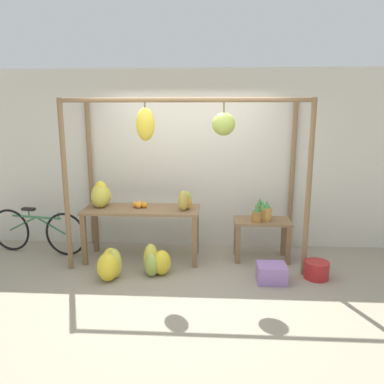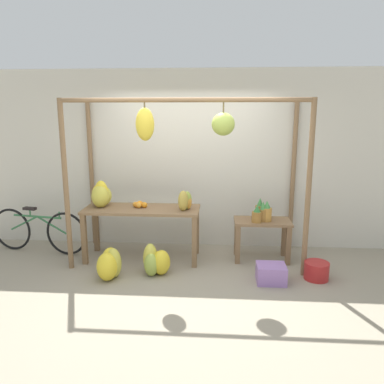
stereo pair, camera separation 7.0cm
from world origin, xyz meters
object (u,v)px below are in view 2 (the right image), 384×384
banana_pile_on_table (101,195)px  papaya_pile (186,201)px  blue_bucket (316,271)px  parked_bicycle (38,230)px  fruit_crate_white (271,274)px  banana_pile_ground_right (155,262)px  orange_pile (140,205)px  banana_pile_ground_left (110,264)px  pineapple_cluster (262,212)px

banana_pile_on_table → papaya_pile: 1.27m
blue_bucket → parked_bicycle: bearing=170.5°
fruit_crate_white → parked_bicycle: size_ratio=0.23×
parked_bicycle → banana_pile_ground_right: bearing=-19.5°
parked_bicycle → papaya_pile: 2.39m
orange_pile → papaya_pile: 0.70m
banana_pile_ground_left → parked_bicycle: parked_bicycle is taller
fruit_crate_white → blue_bucket: fruit_crate_white is taller
banana_pile_ground_right → parked_bicycle: (-1.94, 0.69, 0.17)m
blue_bucket → parked_bicycle: size_ratio=0.20×
pineapple_cluster → banana_pile_ground_left: 2.24m
orange_pile → pineapple_cluster: pineapple_cluster is taller
pineapple_cluster → blue_bucket: (0.67, -0.61, -0.61)m
blue_bucket → papaya_pile: size_ratio=1.01×
orange_pile → parked_bicycle: size_ratio=0.14×
fruit_crate_white → pineapple_cluster: bearing=94.6°
banana_pile_ground_right → fruit_crate_white: bearing=-5.0°
blue_bucket → banana_pile_ground_right: bearing=-179.9°
banana_pile_on_table → blue_bucket: banana_pile_on_table is taller
orange_pile → parked_bicycle: orange_pile is taller
blue_bucket → banana_pile_on_table: bearing=168.9°
banana_pile_ground_left → banana_pile_ground_right: (0.57, 0.16, -0.01)m
banana_pile_ground_left → blue_bucket: banana_pile_ground_left is taller
banana_pile_ground_right → pineapple_cluster: bearing=22.7°
fruit_crate_white → papaya_pile: 1.53m
banana_pile_ground_right → parked_bicycle: parked_bicycle is taller
banana_pile_on_table → papaya_pile: banana_pile_on_table is taller
banana_pile_on_table → blue_bucket: bearing=-11.1°
orange_pile → blue_bucket: (2.45, -0.58, -0.70)m
banana_pile_on_table → fruit_crate_white: 2.66m
banana_pile_ground_left → blue_bucket: (2.70, 0.16, -0.08)m
banana_pile_ground_right → banana_pile_ground_left: bearing=-164.6°
parked_bicycle → banana_pile_on_table: bearing=-4.8°
orange_pile → banana_pile_ground_left: bearing=-108.8°
pineapple_cluster → banana_pile_ground_left: pineapple_cluster is taller
blue_bucket → banana_pile_ground_left: bearing=-176.6°
orange_pile → banana_pile_ground_right: bearing=-61.8°
banana_pile_on_table → banana_pile_ground_left: 1.11m
banana_pile_ground_left → pineapple_cluster: bearing=20.8°
parked_bicycle → papaya_pile: size_ratio=5.11×
banana_pile_ground_left → parked_bicycle: size_ratio=0.30×
banana_pile_ground_left → papaya_pile: (0.94, 0.65, 0.71)m
fruit_crate_white → blue_bucket: bearing=12.9°
parked_bicycle → blue_bucket: bearing=-9.5°
banana_pile_ground_right → blue_bucket: size_ratio=1.32×
papaya_pile → parked_bicycle: bearing=175.2°
fruit_crate_white → parked_bicycle: bearing=166.7°
fruit_crate_white → banana_pile_ground_right: bearing=175.0°
banana_pile_on_table → banana_pile_ground_right: bearing=-34.0°
banana_pile_ground_right → blue_bucket: bearing=0.1°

